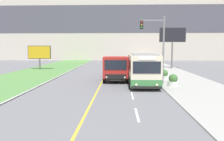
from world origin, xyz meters
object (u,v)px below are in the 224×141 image
object	(u,v)px
billboard_large	(173,37)
planter_round_second	(164,75)
city_bus	(143,70)
dump_truck	(116,69)
traffic_light_mast	(157,42)
billboard_small	(39,53)
planter_round_near	(173,81)

from	to	relation	value
billboard_large	planter_round_second	world-z (taller)	billboard_large
city_bus	dump_truck	bearing A→B (deg)	132.84
city_bus	traffic_light_mast	size ratio (longest dim) A/B	0.90
dump_truck	planter_round_second	xyz separation A→B (m)	(5.18, 0.79, -0.77)
traffic_light_mast	city_bus	bearing A→B (deg)	-158.34
traffic_light_mast	billboard_small	distance (m)	21.57
traffic_light_mast	planter_round_near	size ratio (longest dim) A/B	5.96
planter_round_near	planter_round_second	world-z (taller)	planter_round_second
traffic_light_mast	planter_round_second	distance (m)	4.80
city_bus	traffic_light_mast	bearing A→B (deg)	21.66
dump_truck	billboard_small	distance (m)	17.24
billboard_large	planter_round_near	xyz separation A→B (m)	(-3.75, -16.56, -4.67)
billboard_small	dump_truck	bearing A→B (deg)	-43.39
city_bus	dump_truck	xyz separation A→B (m)	(-2.53, 2.73, -0.18)
planter_round_near	city_bus	bearing A→B (deg)	173.15
traffic_light_mast	planter_round_near	bearing A→B (deg)	-31.38
city_bus	billboard_small	distance (m)	20.94
dump_truck	billboard_small	world-z (taller)	billboard_small
city_bus	planter_round_near	distance (m)	2.88
dump_truck	traffic_light_mast	bearing A→B (deg)	-29.85
traffic_light_mast	billboard_small	xyz separation A→B (m)	(-16.34, 14.02, -1.41)
city_bus	traffic_light_mast	world-z (taller)	traffic_light_mast
dump_truck	traffic_light_mast	size ratio (longest dim) A/B	1.05
billboard_large	billboard_small	size ratio (longest dim) A/B	1.77
planter_round_near	planter_round_second	xyz separation A→B (m)	(-0.05, 3.84, 0.01)
billboard_small	planter_round_near	distance (m)	23.23
billboard_large	billboard_small	world-z (taller)	billboard_large
traffic_light_mast	planter_round_second	xyz separation A→B (m)	(1.33, 2.99, -3.50)
planter_round_near	planter_round_second	size ratio (longest dim) A/B	0.98
planter_round_near	dump_truck	bearing A→B (deg)	149.74
billboard_small	planter_round_second	xyz separation A→B (m)	(17.67, -11.02, -2.10)
city_bus	billboard_small	world-z (taller)	billboard_small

